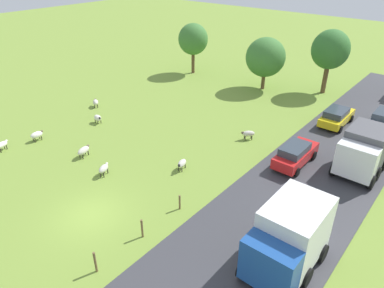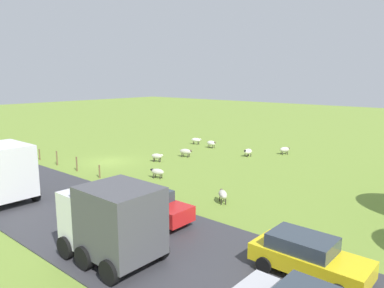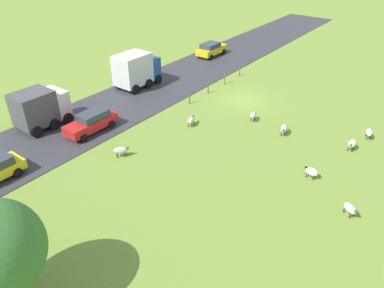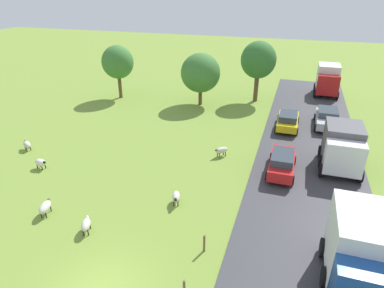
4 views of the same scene
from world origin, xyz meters
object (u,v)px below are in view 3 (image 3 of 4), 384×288
(sheep_6, at_px, (284,129))
(truck_2, at_px, (40,108))
(sheep_1, at_px, (191,120))
(sheep_0, at_px, (121,150))
(car_3, at_px, (91,122))
(car_0, at_px, (211,49))
(sheep_3, at_px, (369,133))
(sheep_5, at_px, (312,172))
(sheep_7, at_px, (253,115))
(sheep_2, at_px, (352,144))
(truck_0, at_px, (136,69))
(sheep_4, at_px, (350,208))

(sheep_6, height_order, truck_2, truck_2)
(sheep_1, xyz_separation_m, sheep_6, (-7.01, -3.41, 0.02))
(sheep_0, bearing_deg, car_3, -14.20)
(car_0, bearing_deg, sheep_1, 119.48)
(sheep_1, distance_m, car_0, 19.40)
(sheep_3, relative_size, sheep_5, 1.16)
(sheep_7, distance_m, car_3, 13.88)
(sheep_0, bearing_deg, sheep_2, -139.80)
(truck_2, bearing_deg, car_0, -91.01)
(sheep_7, bearing_deg, sheep_5, 145.40)
(truck_0, bearing_deg, truck_2, 89.43)
(sheep_6, distance_m, truck_0, 16.94)
(car_3, bearing_deg, sheep_7, -134.75)
(sheep_7, bearing_deg, truck_0, 2.31)
(sheep_0, xyz_separation_m, sheep_2, (-13.44, -11.36, -0.01))
(sheep_2, xyz_separation_m, sheep_7, (8.40, 0.31, -0.01))
(car_0, bearing_deg, truck_0, 88.63)
(sheep_6, xyz_separation_m, truck_0, (16.88, -0.06, 1.41))
(sheep_0, bearing_deg, sheep_3, -135.03)
(sheep_3, distance_m, truck_2, 27.15)
(car_0, bearing_deg, sheep_3, 156.07)
(sheep_4, relative_size, sheep_5, 1.03)
(sheep_3, relative_size, sheep_4, 1.13)
(sheep_6, height_order, car_3, car_3)
(sheep_1, bearing_deg, truck_0, -19.37)
(truck_0, xyz_separation_m, car_0, (-0.32, -13.42, -1.02))
(sheep_2, relative_size, car_3, 0.26)
(sheep_1, bearing_deg, car_3, 44.34)
(sheep_0, relative_size, sheep_7, 0.95)
(sheep_3, distance_m, truck_0, 22.96)
(sheep_4, bearing_deg, truck_0, -15.46)
(sheep_0, height_order, sheep_3, sheep_0)
(sheep_4, height_order, car_3, car_3)
(sheep_6, relative_size, car_3, 0.30)
(sheep_2, distance_m, sheep_5, 5.46)
(car_3, bearing_deg, sheep_4, -172.69)
(sheep_0, xyz_separation_m, sheep_7, (-5.04, -11.05, -0.02))
(sheep_0, xyz_separation_m, sheep_1, (-1.24, -7.03, -0.04))
(sheep_5, relative_size, sheep_6, 0.80)
(car_3, bearing_deg, sheep_3, -145.66)
(sheep_3, height_order, sheep_6, sheep_6)
(truck_2, relative_size, car_0, 0.92)
(sheep_5, xyz_separation_m, sheep_6, (4.08, -4.42, 0.04))
(sheep_5, height_order, truck_2, truck_2)
(truck_2, height_order, car_0, truck_2)
(sheep_1, relative_size, sheep_5, 1.12)
(sheep_4, distance_m, car_0, 31.22)
(sheep_1, relative_size, sheep_4, 1.09)
(sheep_2, xyz_separation_m, sheep_6, (5.19, 0.92, 0.00))
(sheep_3, bearing_deg, sheep_7, 18.23)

